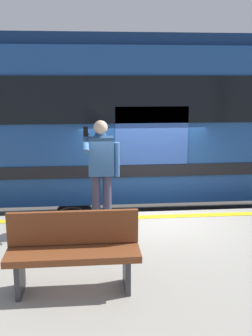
% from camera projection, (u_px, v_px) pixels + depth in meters
% --- Properties ---
extents(ground_plane, '(24.49, 24.49, 0.00)m').
position_uv_depth(ground_plane, '(147.00, 264.00, 7.55)').
color(ground_plane, '#4C4742').
extents(platform, '(16.22, 4.49, 1.05)m').
position_uv_depth(platform, '(172.00, 305.00, 5.25)').
color(platform, '#9E998E').
rests_on(platform, ground).
extents(safety_line, '(15.90, 0.16, 0.01)m').
position_uv_depth(safety_line, '(150.00, 217.00, 7.02)').
color(safety_line, yellow).
rests_on(safety_line, platform).
extents(track_rail_near, '(21.09, 0.08, 0.16)m').
position_uv_depth(track_rail_near, '(138.00, 231.00, 8.94)').
color(track_rail_near, slate).
rests_on(track_rail_near, ground).
extents(track_rail_far, '(21.09, 0.08, 0.16)m').
position_uv_depth(track_rail_far, '(131.00, 211.00, 10.33)').
color(track_rail_far, slate).
rests_on(track_rail_far, ground).
extents(train_carriage, '(10.39, 2.84, 4.13)m').
position_uv_depth(train_carriage, '(220.00, 115.00, 9.24)').
color(train_carriage, '#1E478C').
rests_on(train_carriage, ground).
extents(passenger, '(0.57, 0.55, 1.76)m').
position_uv_depth(passenger, '(101.00, 165.00, 6.32)').
color(passenger, '#383347').
rests_on(passenger, platform).
extents(handbag, '(0.38, 0.35, 0.37)m').
position_uv_depth(handbag, '(71.00, 222.00, 6.30)').
color(handbag, black).
rests_on(handbag, platform).
extents(bench, '(1.52, 0.44, 0.90)m').
position_uv_depth(bench, '(73.00, 249.00, 4.56)').
color(bench, brown).
rests_on(bench, platform).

